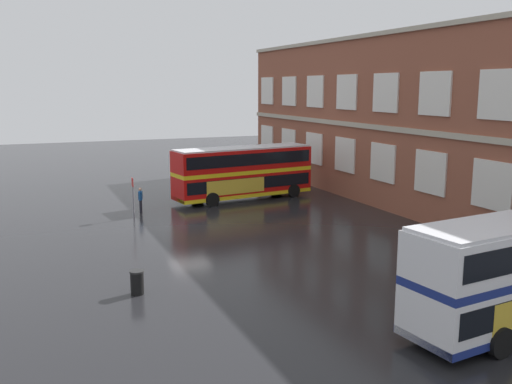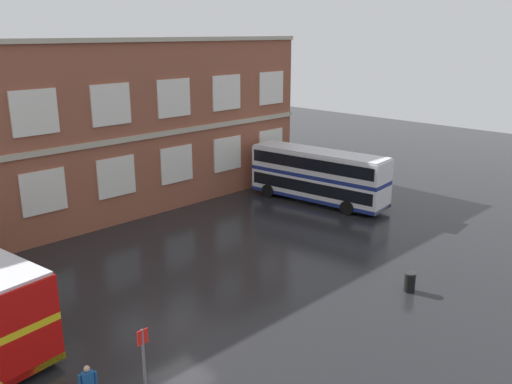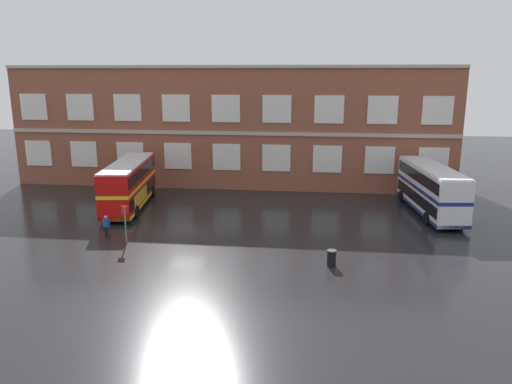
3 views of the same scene
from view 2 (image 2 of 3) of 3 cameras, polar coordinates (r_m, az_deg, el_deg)
ground_plane at (r=26.64m, az=-10.77°, el=-12.47°), size 120.00×120.00×0.00m
brick_terminal_building at (r=38.58m, az=-24.25°, el=5.00°), size 45.29×8.19×12.38m
double_decker_middle at (r=42.05m, az=6.53°, el=1.75°), size 3.82×11.22×4.07m
bus_stand_flag at (r=20.67m, az=-11.67°, el=-16.48°), size 0.44×0.10×2.70m
station_litter_bin at (r=29.14m, az=15.80°, el=-9.04°), size 0.60×0.60×1.03m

